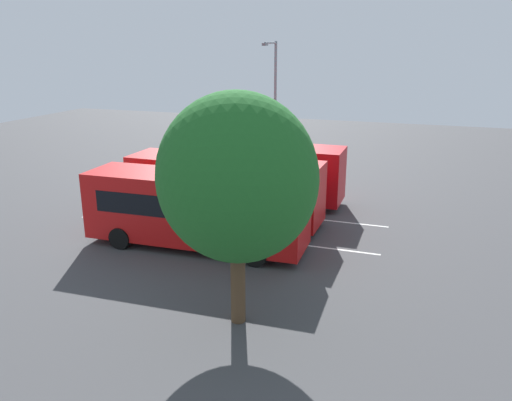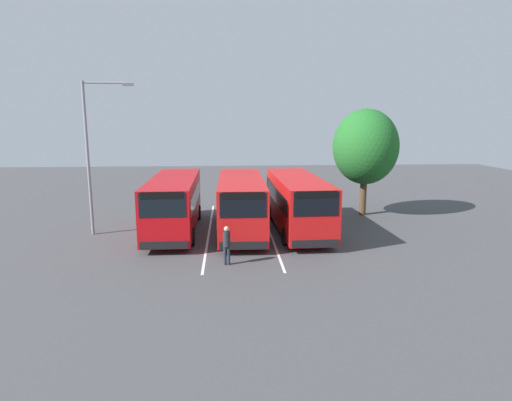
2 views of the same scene
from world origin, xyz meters
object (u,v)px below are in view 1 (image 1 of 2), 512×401
at_px(bus_center_right, 195,208).
at_px(depot_tree, 237,179).
at_px(pedestrian, 129,187).
at_px(bus_far_left, 256,170).
at_px(street_lamp, 274,103).
at_px(bus_center_left, 224,188).

bearing_deg(bus_center_right, depot_tree, 125.64).
bearing_deg(pedestrian, depot_tree, -41.09).
bearing_deg(bus_far_left, street_lamp, -86.22).
distance_m(bus_center_left, bus_center_right, 3.21).
distance_m(bus_center_left, depot_tree, 9.50).
relative_size(bus_center_left, street_lamp, 1.11).
height_order(bus_center_right, depot_tree, depot_tree).
relative_size(bus_far_left, pedestrian, 5.30).
bearing_deg(bus_center_right, pedestrian, -36.79).
xyz_separation_m(bus_far_left, bus_center_left, (0.28, 3.75, 0.00)).
height_order(bus_far_left, bus_center_left, same).
bearing_deg(street_lamp, bus_center_left, -2.25).
xyz_separation_m(bus_center_right, depot_tree, (-3.80, 5.00, 2.82)).
xyz_separation_m(pedestrian, depot_tree, (-9.49, 9.01, 3.47)).
relative_size(bus_center_right, depot_tree, 1.33).
height_order(bus_far_left, street_lamp, street_lamp).
height_order(bus_center_left, pedestrian, bus_center_left).
height_order(bus_center_left, street_lamp, street_lamp).
bearing_deg(bus_center_right, street_lamp, -91.11).
height_order(street_lamp, depot_tree, street_lamp).
height_order(bus_far_left, bus_center_right, same).
bearing_deg(bus_center_left, bus_far_left, -93.86).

